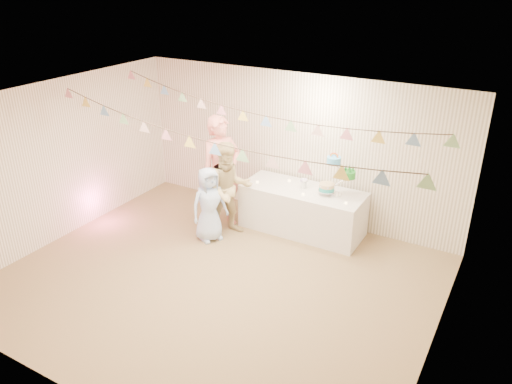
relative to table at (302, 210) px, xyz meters
The scene contains 23 objects.
floor 2.09m from the table, 101.69° to the right, with size 6.00×6.00×0.00m, color olive.
ceiling 3.02m from the table, 101.69° to the right, with size 6.00×6.00×0.00m, color white.
back_wall 1.12m from the table, 130.41° to the left, with size 6.00×6.00×0.00m, color white.
front_wall 4.62m from the table, 95.27° to the right, with size 6.00×6.00×0.00m, color white.
left_wall 4.07m from the table, 149.51° to the right, with size 5.00×5.00×0.00m, color white.
right_wall 3.40m from the table, 37.90° to the right, with size 5.00×5.00×0.00m, color white.
table is the anchor object (origin of this frame).
cake_stand 0.89m from the table, ahead, with size 0.60×0.36×0.68m, color silver, non-canonical shape.
cake_bottom 0.60m from the table, ahead, with size 0.31×0.31×0.15m, color teal, non-canonical shape.
cake_middle 1.03m from the table, 10.86° to the left, with size 0.27×0.27×0.22m, color #1D8424, non-canonical shape.
cake_top_tier 1.10m from the table, ahead, with size 0.25×0.25×0.19m, color #4EB2F7, non-canonical shape.
platter 0.61m from the table, behind, with size 0.35×0.35×0.02m, color white.
posy 0.45m from the table, 104.75° to the left, with size 0.15×0.15×0.17m, color white, non-canonical shape.
person_adult_a 1.52m from the table, 159.18° to the right, with size 0.72×0.47×1.98m, color #EC857B.
person_adult_b 1.31m from the table, 145.36° to the right, with size 0.79×0.62×1.63m, color tan.
person_child 1.60m from the table, 139.42° to the right, with size 0.62×0.40×1.27m, color #B4D1FF.
bunting_back 2.20m from the table, 114.54° to the right, with size 5.60×1.10×0.40m, color pink, non-canonical shape.
bunting_front 2.97m from the table, 100.66° to the right, with size 5.60×0.90×0.36m, color #72A5E5, non-canonical shape.
tealight_0 0.91m from the table, 169.38° to the right, with size 0.04×0.04×0.03m, color #FFD88C.
tealight_1 0.56m from the table, 152.78° to the left, with size 0.04×0.04×0.03m, color #FFD88C.
tealight_2 0.47m from the table, 65.56° to the right, with size 0.04×0.04×0.03m, color #FFD88C.
tealight_3 0.58m from the table, 32.15° to the left, with size 0.04×0.04×0.03m, color #FFD88C.
tealight_4 0.93m from the table, 12.38° to the right, with size 0.04×0.04×0.03m, color #FFD88C.
Camera 1 is at (3.52, -4.98, 4.17)m, focal length 35.00 mm.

